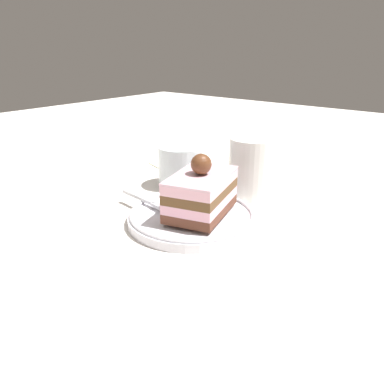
# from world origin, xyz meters

# --- Properties ---
(ground_plane) EXTENTS (2.40, 2.40, 0.00)m
(ground_plane) POSITION_xyz_m (0.00, 0.00, 0.00)
(ground_plane) COLOR silver
(dessert_plate) EXTENTS (0.19, 0.19, 0.02)m
(dessert_plate) POSITION_xyz_m (0.02, 0.01, 0.01)
(dessert_plate) COLOR white
(dessert_plate) RESTS_ON ground_plane
(cake_slice) EXTENTS (0.10, 0.13, 0.09)m
(cake_slice) POSITION_xyz_m (0.01, 0.00, 0.05)
(cake_slice) COLOR brown
(cake_slice) RESTS_ON dessert_plate
(fork) EXTENTS (0.12, 0.02, 0.00)m
(fork) POSITION_xyz_m (0.09, 0.02, 0.02)
(fork) COLOR silver
(fork) RESTS_ON dessert_plate
(drink_glass_near) EXTENTS (0.08, 0.08, 0.07)m
(drink_glass_near) POSITION_xyz_m (0.14, -0.10, 0.04)
(drink_glass_near) COLOR silver
(drink_glass_near) RESTS_ON ground_plane
(drink_glass_far) EXTENTS (0.08, 0.08, 0.10)m
(drink_glass_far) POSITION_xyz_m (0.01, -0.15, 0.04)
(drink_glass_far) COLOR white
(drink_glass_far) RESTS_ON ground_plane
(folded_napkin) EXTENTS (0.13, 0.10, 0.00)m
(folded_napkin) POSITION_xyz_m (0.22, -0.18, 0.00)
(folded_napkin) COLOR beige
(folded_napkin) RESTS_ON ground_plane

